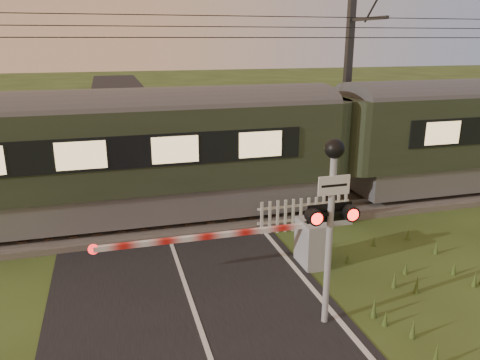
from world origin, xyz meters
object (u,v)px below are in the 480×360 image
object	(u,v)px
train	(335,142)
catenary_mast	(348,81)
picket_fence	(304,214)
boom_gate	(303,242)
crossing_signal	(332,201)

from	to	relation	value
train	catenary_mast	size ratio (longest dim) A/B	5.31
picket_fence	boom_gate	bearing A→B (deg)	-114.61
train	crossing_signal	xyz separation A→B (m)	(-3.35, -6.43, 0.40)
boom_gate	catenary_mast	bearing A→B (deg)	54.99
boom_gate	picket_fence	size ratio (longest dim) A/B	2.19
catenary_mast	crossing_signal	bearing A→B (deg)	-119.57
crossing_signal	catenary_mast	xyz separation A→B (m)	(4.92, 8.66, 1.38)
train	boom_gate	size ratio (longest dim) A/B	6.39
catenary_mast	boom_gate	bearing A→B (deg)	-125.01
train	boom_gate	distance (m)	5.14
crossing_signal	picket_fence	world-z (taller)	crossing_signal
catenary_mast	picket_fence	bearing A→B (deg)	-129.55
catenary_mast	train	bearing A→B (deg)	-125.10
crossing_signal	catenary_mast	bearing A→B (deg)	60.43
train	catenary_mast	xyz separation A→B (m)	(1.57, 2.23, 1.79)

